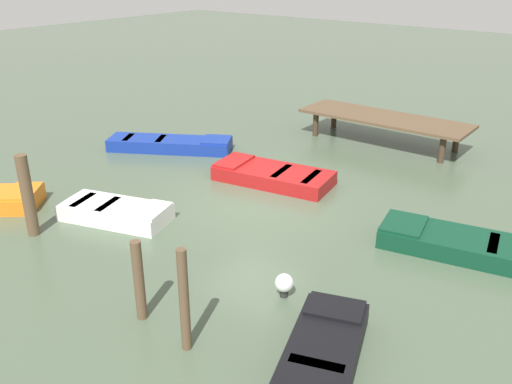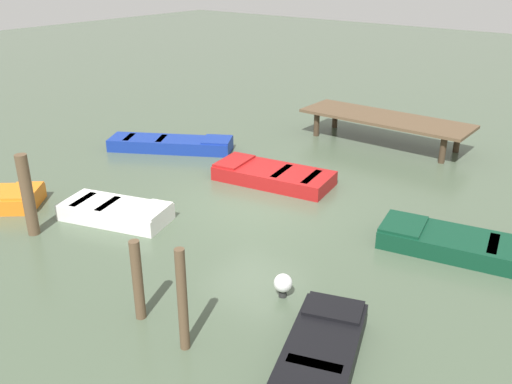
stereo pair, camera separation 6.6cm
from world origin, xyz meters
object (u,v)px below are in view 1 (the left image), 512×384
at_px(rowboat_red, 272,175).
at_px(rowboat_white, 116,212).
at_px(dock_segment, 384,120).
at_px(rowboat_blue, 171,144).
at_px(mooring_piling_far_left, 28,196).
at_px(rowboat_dark_green, 475,247).
at_px(mooring_piling_near_right, 139,281).
at_px(marker_buoy, 284,284).
at_px(rowboat_black, 320,362).
at_px(mooring_piling_mid_right, 184,301).

bearing_deg(rowboat_red, rowboat_white, 60.27).
bearing_deg(dock_segment, rowboat_blue, -136.78).
bearing_deg(mooring_piling_far_left, rowboat_dark_green, 32.20).
bearing_deg(rowboat_dark_green, mooring_piling_far_left, 20.82).
distance_m(mooring_piling_near_right, marker_buoy, 2.72).
distance_m(rowboat_dark_green, rowboat_black, 5.25).
relative_size(mooring_piling_far_left, mooring_piling_mid_right, 1.05).
xyz_separation_m(rowboat_black, marker_buoy, (-1.65, 1.38, 0.07)).
height_order(rowboat_blue, marker_buoy, marker_buoy).
distance_m(rowboat_blue, mooring_piling_near_right, 9.31).
relative_size(rowboat_white, mooring_piling_mid_right, 1.55).
relative_size(dock_segment, marker_buoy, 12.09).
xyz_separation_m(rowboat_black, mooring_piling_far_left, (-7.75, -0.14, 0.77)).
height_order(rowboat_dark_green, rowboat_blue, same).
distance_m(rowboat_dark_green, mooring_piling_mid_right, 6.69).
relative_size(rowboat_red, mooring_piling_mid_right, 1.89).
distance_m(mooring_piling_far_left, mooring_piling_mid_right, 5.73).
height_order(rowboat_dark_green, mooring_piling_near_right, mooring_piling_near_right).
bearing_deg(mooring_piling_mid_right, rowboat_dark_green, 65.25).
relative_size(mooring_piling_mid_right, marker_buoy, 3.91).
xyz_separation_m(rowboat_black, mooring_piling_near_right, (-3.28, -0.74, 0.56)).
height_order(rowboat_blue, rowboat_black, same).
xyz_separation_m(dock_segment, rowboat_black, (4.33, -11.11, -0.63)).
height_order(dock_segment, rowboat_red, dock_segment).
height_order(rowboat_red, marker_buoy, marker_buoy).
relative_size(dock_segment, rowboat_black, 1.77).
bearing_deg(marker_buoy, rowboat_dark_green, 58.12).
distance_m(rowboat_white, mooring_piling_mid_right, 5.38).
relative_size(dock_segment, rowboat_blue, 1.43).
relative_size(rowboat_dark_green, rowboat_red, 1.20).
distance_m(rowboat_red, mooring_piling_far_left, 6.58).
bearing_deg(dock_segment, rowboat_red, -100.39).
bearing_deg(rowboat_blue, rowboat_white, -88.99).
xyz_separation_m(rowboat_blue, rowboat_red, (4.35, -0.18, 0.00)).
relative_size(mooring_piling_far_left, marker_buoy, 4.10).
distance_m(dock_segment, mooring_piling_near_right, 11.90).
relative_size(mooring_piling_near_right, marker_buoy, 3.25).
bearing_deg(mooring_piling_mid_right, mooring_piling_near_right, 175.22).
height_order(mooring_piling_far_left, marker_buoy, mooring_piling_far_left).
bearing_deg(mooring_piling_mid_right, rowboat_blue, 137.43).
relative_size(dock_segment, mooring_piling_mid_right, 3.09).
height_order(rowboat_black, mooring_piling_far_left, mooring_piling_far_left).
distance_m(dock_segment, mooring_piling_far_left, 11.76).
bearing_deg(rowboat_red, rowboat_black, 121.90).
bearing_deg(marker_buoy, rowboat_red, 128.51).
relative_size(rowboat_blue, rowboat_red, 1.14).
height_order(rowboat_white, mooring_piling_near_right, mooring_piling_near_right).
bearing_deg(rowboat_dark_green, mooring_piling_near_right, 44.62).
xyz_separation_m(rowboat_dark_green, rowboat_black, (-0.73, -5.19, 0.00)).
distance_m(rowboat_dark_green, mooring_piling_far_left, 10.04).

